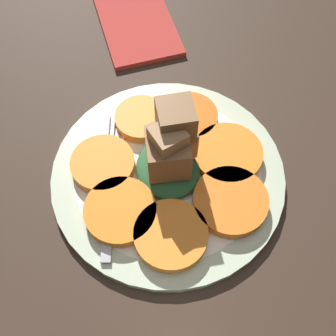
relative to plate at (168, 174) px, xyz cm
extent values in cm
cube|color=#38281E|center=(0.00, 0.00, -1.52)|extent=(120.00, 120.00, 2.00)
cylinder|color=beige|center=(0.00, 0.00, -0.02)|extent=(27.98, 27.98, 1.00)
cylinder|color=white|center=(0.00, 0.00, 0.03)|extent=(22.38, 22.38, 1.00)
cylinder|color=#D66115|center=(-6.58, 4.79, 1.25)|extent=(7.15, 7.15, 1.35)
cylinder|color=orange|center=(-8.06, -1.16, 1.25)|extent=(6.69, 6.69, 1.35)
cylinder|color=orange|center=(-2.92, -7.23, 1.25)|extent=(7.64, 7.64, 1.35)
cylinder|color=orange|center=(3.63, -6.65, 1.25)|extent=(8.17, 8.17, 1.35)
cylinder|color=orange|center=(7.95, -2.04, 1.25)|extent=(8.14, 8.14, 1.35)
cylinder|color=orange|center=(6.01, 5.60, 1.25)|extent=(8.55, 8.55, 1.35)
cylinder|color=orange|center=(0.30, 7.51, 1.25)|extent=(8.39, 8.39, 1.35)
ellipsoid|color=#2D6033|center=(0.00, 0.00, 1.53)|extent=(8.28, 7.45, 1.89)
cube|color=brown|center=(0.01, -0.02, 4.84)|extent=(5.49, 5.49, 4.74)
cube|color=olive|center=(-1.60, 1.08, 4.56)|extent=(4.96, 4.96, 4.18)
cube|color=brown|center=(-1.72, 1.36, 8.35)|extent=(4.31, 4.31, 3.92)
cube|color=#9E754C|center=(0.04, -0.01, 7.42)|extent=(4.04, 4.04, 3.30)
cube|color=#B2B2B7|center=(2.64, -7.69, 0.78)|extent=(12.61, 4.74, 0.40)
cube|color=#B2B2B7|center=(-4.25, -5.62, 0.78)|extent=(2.15, 2.66, 0.40)
cube|color=#B2B2B7|center=(-7.71, -5.63, 0.78)|extent=(4.93, 1.75, 0.40)
cube|color=#B2B2B7|center=(-7.51, -4.99, 0.78)|extent=(4.93, 1.75, 0.40)
cube|color=#B2B2B7|center=(-7.32, -4.35, 0.78)|extent=(4.93, 1.75, 0.40)
cube|color=#B2B2B7|center=(-7.13, -3.71, 0.78)|extent=(4.93, 1.75, 0.40)
cube|color=#B2332D|center=(-27.14, 2.95, -0.12)|extent=(17.56, 10.54, 0.80)
camera|label=1|loc=(23.53, -6.99, 44.45)|focal=45.00mm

